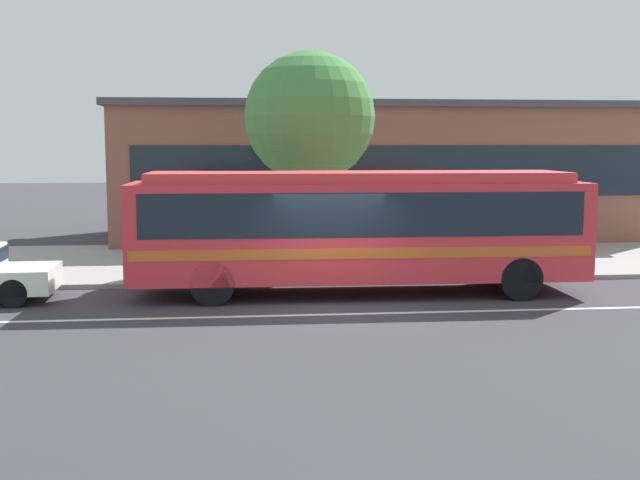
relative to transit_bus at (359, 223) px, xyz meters
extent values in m
plane|color=#36343D|center=(-0.85, -1.48, -1.71)|extent=(120.00, 120.00, 0.00)
cube|color=#9A9192|center=(-0.85, 5.35, -1.65)|extent=(60.00, 8.00, 0.12)
cube|color=silver|center=(-0.85, -2.28, -1.70)|extent=(56.00, 0.16, 0.01)
cube|color=red|center=(-0.02, 0.00, -0.15)|extent=(10.75, 2.69, 2.27)
cube|color=#D8383E|center=(-0.02, 0.00, 1.11)|extent=(9.89, 2.37, 0.24)
cube|color=#19232D|center=(-0.02, 0.00, 0.31)|extent=(10.11, 2.70, 1.00)
cube|color=#D65F24|center=(-0.02, 0.00, -0.55)|extent=(10.54, 2.71, 0.24)
cube|color=#19232D|center=(5.29, -0.09, 0.31)|extent=(0.16, 2.20, 1.09)
cylinder|color=black|center=(3.64, 1.04, -1.21)|extent=(1.00, 0.30, 1.00)
cylinder|color=black|center=(3.60, -1.17, -1.21)|extent=(1.00, 0.30, 1.00)
cylinder|color=black|center=(-3.42, 1.17, -1.21)|extent=(1.00, 0.30, 1.00)
cylinder|color=black|center=(-3.46, -1.05, -1.21)|extent=(1.00, 0.30, 1.00)
cylinder|color=black|center=(-7.88, 0.78, -1.39)|extent=(0.65, 0.24, 0.64)
cylinder|color=black|center=(-7.84, -0.77, -1.39)|extent=(0.65, 0.24, 0.64)
cylinder|color=#34353F|center=(5.33, 3.31, -1.14)|extent=(0.14, 0.14, 0.89)
cylinder|color=#34353F|center=(5.36, 3.15, -1.14)|extent=(0.14, 0.14, 0.89)
cylinder|color=gold|center=(5.34, 3.23, -0.41)|extent=(0.40, 0.40, 0.58)
sphere|color=tan|center=(5.34, 3.23, -0.01)|extent=(0.22, 0.22, 0.22)
cylinder|color=#373738|center=(-4.12, 3.44, -1.16)|extent=(0.14, 0.14, 0.85)
cylinder|color=#373738|center=(-4.10, 3.60, -1.16)|extent=(0.14, 0.14, 0.85)
cylinder|color=#454054|center=(-4.11, 3.52, -0.44)|extent=(0.39, 0.39, 0.59)
sphere|color=#BCA192|center=(-4.11, 3.52, -0.05)|extent=(0.20, 0.20, 0.20)
cylinder|color=brown|center=(-0.79, 3.96, -0.12)|extent=(0.39, 0.39, 2.94)
sphere|color=#43833F|center=(-0.79, 3.96, 2.65)|extent=(3.71, 3.71, 3.71)
cube|color=brown|center=(2.63, 11.93, 0.73)|extent=(19.51, 7.67, 4.87)
cube|color=#19232D|center=(2.63, 8.07, 0.97)|extent=(17.95, 0.04, 1.75)
cube|color=#434149|center=(2.63, 11.93, 3.28)|extent=(19.91, 8.07, 0.24)
camera|label=1|loc=(-2.97, -18.74, 1.87)|focal=44.78mm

